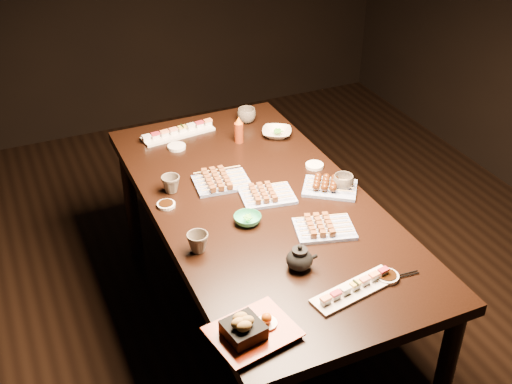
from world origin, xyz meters
TOP-DOWN VIEW (x-y plane):
  - ground at (0.00, 0.00)m, footprint 5.00×5.00m
  - dining_table at (-0.06, 0.09)m, footprint 1.17×1.92m
  - sushi_platter_near at (0.01, -0.57)m, footprint 0.35×0.15m
  - sushi_platter_far at (-0.19, 0.82)m, footprint 0.38×0.15m
  - yakitori_plate_center at (-0.02, 0.11)m, footprint 0.25×0.20m
  - yakitori_plate_right at (0.09, -0.20)m, footprint 0.27×0.23m
  - yakitori_plate_left at (-0.16, 0.29)m, footprint 0.26×0.20m
  - tsukune_plate at (0.26, 0.05)m, footprint 0.29×0.27m
  - edamame_bowl_green at (-0.17, -0.03)m, footprint 0.11×0.11m
  - edamame_bowl_cream at (0.26, 0.60)m, footprint 0.20×0.20m
  - tempura_tray at (-0.40, -0.62)m, footprint 0.30×0.26m
  - teacup_near_left at (-0.42, -0.12)m, footprint 0.11×0.11m
  - teacup_mid_right at (0.31, 0.03)m, footprint 0.10×0.10m
  - teacup_far_left at (-0.38, 0.32)m, footprint 0.11×0.11m
  - teacup_far_right at (0.19, 0.81)m, footprint 0.12×0.12m
  - teapot at (-0.11, -0.37)m, footprint 0.15×0.15m
  - condiment_bottle at (0.07, 0.62)m, footprint 0.05×0.05m
  - sauce_dish_west at (-0.44, 0.22)m, footprint 0.09×0.09m
  - sauce_dish_east at (0.29, 0.25)m, footprint 0.11×0.11m
  - sauce_dish_se at (0.15, -0.55)m, footprint 0.11×0.11m
  - sauce_dish_nw at (-0.24, 0.69)m, footprint 0.09×0.09m
  - chopsticks_near at (-0.36, -0.65)m, footprint 0.16×0.16m
  - chopsticks_se at (0.17, -0.57)m, footprint 0.21×0.03m

SIDE VIEW (x-z plane):
  - ground at x=0.00m, z-range 0.00..0.00m
  - dining_table at x=-0.06m, z-range 0.00..0.75m
  - chopsticks_near at x=-0.36m, z-range 0.75..0.76m
  - chopsticks_se at x=0.17m, z-range 0.75..0.76m
  - sauce_dish_west at x=-0.44m, z-range 0.75..0.76m
  - sauce_dish_east at x=0.29m, z-range 0.75..0.76m
  - sauce_dish_se at x=0.15m, z-range 0.75..0.77m
  - sauce_dish_nw at x=-0.24m, z-range 0.75..0.77m
  - edamame_bowl_green at x=-0.17m, z-range 0.75..0.79m
  - edamame_bowl_cream at x=0.26m, z-range 0.75..0.79m
  - sushi_platter_near at x=0.01m, z-range 0.75..0.79m
  - sushi_platter_far at x=-0.19m, z-range 0.75..0.80m
  - yakitori_plate_center at x=-0.02m, z-range 0.75..0.81m
  - tsukune_plate at x=0.26m, z-range 0.75..0.81m
  - yakitori_plate_right at x=0.09m, z-range 0.75..0.81m
  - yakitori_plate_left at x=-0.16m, z-range 0.75..0.81m
  - teacup_mid_right at x=0.31m, z-range 0.75..0.82m
  - teacup_far_left at x=-0.38m, z-range 0.75..0.83m
  - teacup_far_right at x=0.19m, z-range 0.75..0.83m
  - teacup_near_left at x=-0.42m, z-range 0.75..0.83m
  - tempura_tray at x=-0.40m, z-range 0.75..0.85m
  - teapot at x=-0.11m, z-range 0.75..0.85m
  - condiment_bottle at x=0.07m, z-range 0.75..0.89m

